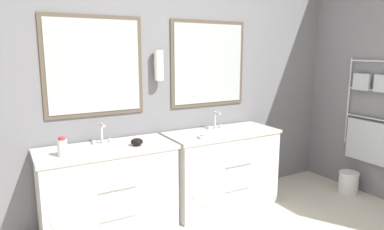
% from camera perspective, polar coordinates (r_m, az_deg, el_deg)
% --- Properties ---
extents(wall_back, '(5.67, 0.17, 2.60)m').
position_cam_1_polar(wall_back, '(3.38, -4.21, 6.11)').
color(wall_back, slate).
rests_on(wall_back, ground_plane).
extents(vanity_left, '(1.13, 0.57, 0.78)m').
position_cam_1_polar(vanity_left, '(3.05, -13.58, -12.36)').
color(vanity_left, white).
rests_on(vanity_left, ground_plane).
extents(vanity_right, '(1.13, 0.57, 0.78)m').
position_cam_1_polar(vanity_right, '(3.51, 5.23, -8.96)').
color(vanity_right, white).
rests_on(vanity_right, ground_plane).
extents(faucet_left, '(0.17, 0.12, 0.18)m').
position_cam_1_polar(faucet_left, '(3.05, -14.78, -3.04)').
color(faucet_left, silver).
rests_on(faucet_left, vanity_left).
extents(faucet_right, '(0.17, 0.12, 0.18)m').
position_cam_1_polar(faucet_right, '(3.51, 3.92, -0.91)').
color(faucet_right, silver).
rests_on(faucet_right, vanity_right).
extents(toiletry_bottle, '(0.08, 0.08, 0.15)m').
position_cam_1_polar(toiletry_bottle, '(2.79, -20.80, -5.06)').
color(toiletry_bottle, silver).
rests_on(toiletry_bottle, vanity_left).
extents(amenity_bowl, '(0.10, 0.10, 0.06)m').
position_cam_1_polar(amenity_bowl, '(2.94, -9.18, -4.43)').
color(amenity_bowl, black).
rests_on(amenity_bowl, vanity_left).
extents(soap_dish, '(0.10, 0.07, 0.04)m').
position_cam_1_polar(soap_dish, '(3.15, 1.94, -3.56)').
color(soap_dish, white).
rests_on(soap_dish, vanity_right).
extents(waste_bin, '(0.21, 0.21, 0.24)m').
position_cam_1_polar(waste_bin, '(4.28, 24.64, -10.09)').
color(waste_bin, silver).
rests_on(waste_bin, ground_plane).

